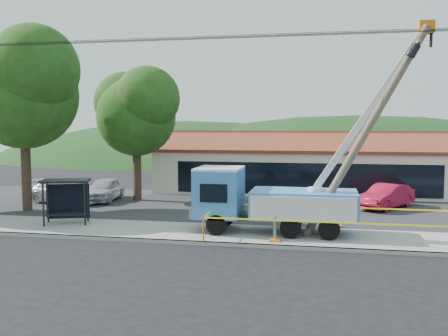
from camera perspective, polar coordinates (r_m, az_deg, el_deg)
ground at (r=19.92m, az=-4.35°, el=-10.16°), size 120.00×120.00×0.00m
curb at (r=21.87m, az=-2.86°, el=-8.56°), size 60.00×0.25×0.15m
sidewalk at (r=23.67m, az=-1.74°, el=-7.50°), size 60.00×4.00×0.15m
parking_lot at (r=31.38m, az=1.54°, el=-4.41°), size 60.00×12.00×0.10m
strip_mall at (r=38.66m, az=9.40°, el=0.07°), size 22.50×8.53×4.67m
tree_west_near at (r=31.67m, az=-21.97°, el=8.88°), size 7.56×6.72×10.80m
tree_lot at (r=33.79m, az=-10.01°, el=6.69°), size 6.30×5.60×8.94m
hill_west at (r=76.41m, az=-4.16°, el=1.19°), size 78.40×56.00×28.00m
hill_center at (r=73.86m, az=14.90°, el=0.89°), size 89.60×64.00×32.00m
utility_truck at (r=23.47m, az=5.30°, el=-3.39°), size 10.54×4.04×9.43m
leaning_pole at (r=22.75m, az=16.39°, el=4.84°), size 5.22×1.93×9.34m
bus_shelter at (r=26.64m, az=-17.58°, el=-2.55°), size 2.70×2.14×2.27m
caution_tape at (r=22.82m, az=12.50°, el=-5.81°), size 11.16×3.84×1.11m
car_silver at (r=34.38m, az=-13.47°, el=-3.79°), size 2.27×4.61×1.51m
car_red at (r=31.96m, az=18.01°, el=-4.57°), size 3.83×4.56×1.47m
car_white at (r=33.99m, az=-17.80°, el=-4.00°), size 5.42×3.22×1.47m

